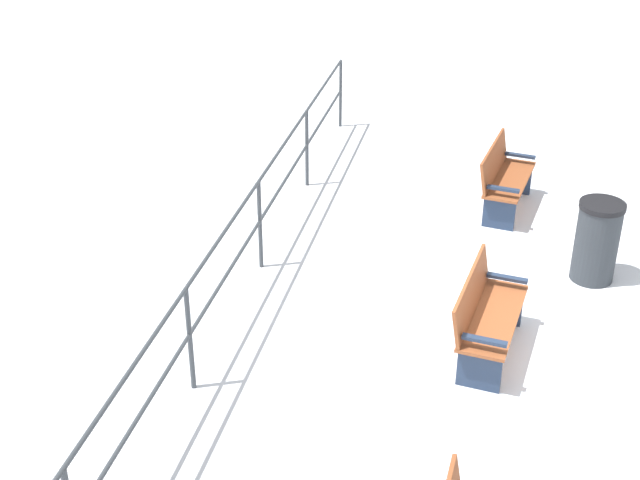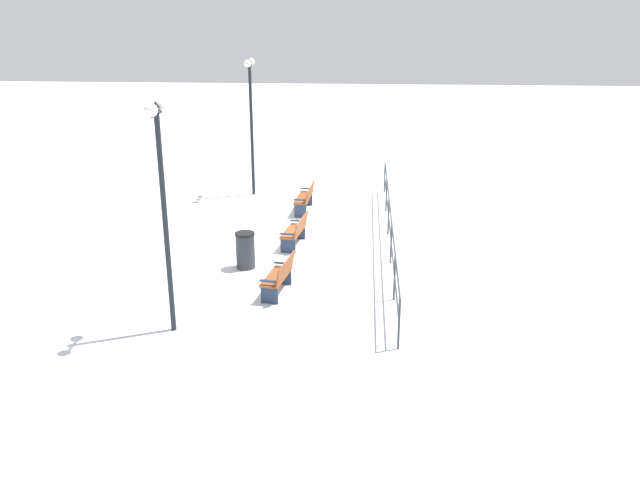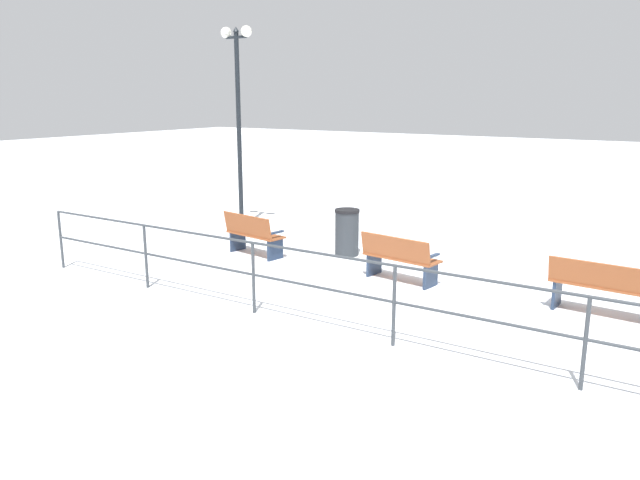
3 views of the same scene
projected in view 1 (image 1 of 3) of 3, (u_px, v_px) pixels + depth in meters
ground_plane at (493, 354)px, 8.94m from camera, size 80.00×80.00×0.00m
bench_second at (486, 315)px, 8.76m from camera, size 0.72×1.46×0.86m
bench_third at (504, 178)px, 11.63m from camera, size 0.72×1.42×0.89m
waterfront_railing at (228, 259)px, 9.11m from camera, size 0.05×11.85×1.13m
trash_bin at (597, 241)px, 10.02m from camera, size 0.52×0.52×0.97m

